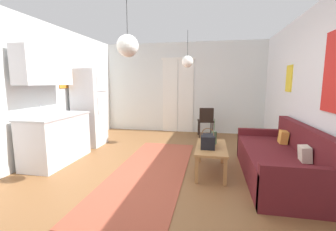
# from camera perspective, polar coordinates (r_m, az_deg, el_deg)

# --- Properties ---
(ground_plane) EXTENTS (5.29, 7.53, 0.10)m
(ground_plane) POSITION_cam_1_polar(r_m,az_deg,el_deg) (3.69, -3.57, -16.28)
(ground_plane) COLOR brown
(wall_back) EXTENTS (4.89, 0.13, 2.66)m
(wall_back) POSITION_cam_1_polar(r_m,az_deg,el_deg) (6.81, 3.73, 6.93)
(wall_back) COLOR silver
(wall_back) RESTS_ON ground_plane
(wall_right) EXTENTS (0.12, 7.13, 2.66)m
(wall_right) POSITION_cam_1_polar(r_m,az_deg,el_deg) (3.60, 36.44, 4.24)
(wall_right) COLOR silver
(wall_right) RESTS_ON ground_plane
(wall_left) EXTENTS (0.12, 7.13, 2.66)m
(wall_left) POSITION_cam_1_polar(r_m,az_deg,el_deg) (4.59, -34.19, 4.93)
(wall_left) COLOR silver
(wall_left) RESTS_ON ground_plane
(area_rug) EXTENTS (1.18, 3.39, 0.01)m
(area_rug) POSITION_cam_1_polar(r_m,az_deg,el_deg) (3.94, -4.49, -13.80)
(area_rug) COLOR #9E4733
(area_rug) RESTS_ON ground_plane
(couch) EXTENTS (0.91, 2.14, 0.85)m
(couch) POSITION_cam_1_polar(r_m,az_deg,el_deg) (3.95, 26.80, -10.44)
(couch) COLOR #5B191E
(couch) RESTS_ON ground_plane
(coffee_table) EXTENTS (0.49, 1.01, 0.44)m
(coffee_table) POSITION_cam_1_polar(r_m,az_deg,el_deg) (3.83, 10.90, -8.55)
(coffee_table) COLOR #A87542
(coffee_table) RESTS_ON ground_plane
(bamboo_vase) EXTENTS (0.09, 0.09, 0.44)m
(bamboo_vase) POSITION_cam_1_polar(r_m,az_deg,el_deg) (3.94, 11.61, -5.54)
(bamboo_vase) COLOR #47704C
(bamboo_vase) RESTS_ON coffee_table
(handbag) EXTENTS (0.23, 0.32, 0.33)m
(handbag) POSITION_cam_1_polar(r_m,az_deg,el_deg) (3.70, 10.02, -6.44)
(handbag) COLOR black
(handbag) RESTS_ON coffee_table
(refrigerator) EXTENTS (0.63, 0.62, 1.80)m
(refrigerator) POSITION_cam_1_polar(r_m,az_deg,el_deg) (5.63, -19.33, 1.89)
(refrigerator) COLOR white
(refrigerator) RESTS_ON ground_plane
(kitchen_counter) EXTENTS (0.63, 1.32, 2.10)m
(kitchen_counter) POSITION_cam_1_polar(r_m,az_deg,el_deg) (4.66, -27.05, -1.17)
(kitchen_counter) COLOR silver
(kitchen_counter) RESTS_ON ground_plane
(accent_chair) EXTENTS (0.47, 0.46, 0.82)m
(accent_chair) POSITION_cam_1_polar(r_m,az_deg,el_deg) (6.24, 9.58, -1.14)
(accent_chair) COLOR black
(accent_chair) RESTS_ON ground_plane
(pendant_lamp_near) EXTENTS (0.29, 0.29, 0.83)m
(pendant_lamp_near) POSITION_cam_1_polar(r_m,az_deg,el_deg) (3.14, -10.21, 17.00)
(pendant_lamp_near) COLOR black
(pendant_lamp_far) EXTENTS (0.27, 0.27, 0.83)m
(pendant_lamp_far) POSITION_cam_1_polar(r_m,az_deg,el_deg) (5.28, 4.95, 13.49)
(pendant_lamp_far) COLOR black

